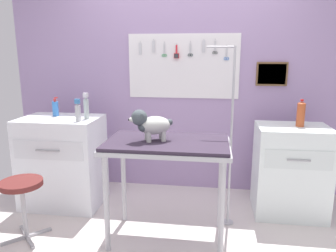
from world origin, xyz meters
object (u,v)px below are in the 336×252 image
grooming_table (167,151)px  shampoo_bottle (78,112)px  counter_left (63,161)px  stool (22,191)px  dog (150,124)px  grooming_arm (230,145)px  cabinet_right (290,170)px  soda_bottle (301,114)px

grooming_table → shampoo_bottle: shampoo_bottle is taller
grooming_table → counter_left: bearing=156.4°
grooming_table → counter_left: counter_left is taller
stool → shampoo_bottle: shampoo_bottle is taller
dog → grooming_arm: bearing=28.4°
grooming_arm → counter_left: (-1.71, 0.18, -0.30)m
counter_left → stool: counter_left is taller
dog → shampoo_bottle: size_ratio=1.63×
grooming_table → dog: bearing=-169.8°
grooming_table → stool: bearing=-171.6°
stool → shampoo_bottle: (0.30, 0.56, 0.59)m
cabinet_right → stool: (-2.36, -0.82, -0.01)m
cabinet_right → soda_bottle: (0.05, 0.01, 0.57)m
cabinet_right → soda_bottle: bearing=11.7°
grooming_arm → dog: size_ratio=4.63×
dog → shampoo_bottle: (-0.79, 0.40, 0.01)m
soda_bottle → cabinet_right: bearing=-168.3°
grooming_table → dog: (-0.14, -0.02, 0.23)m
grooming_arm → dog: (-0.66, -0.36, 0.25)m
dog → counter_left: dog is taller
cabinet_right → dog: bearing=-152.6°
dog → soda_bottle: (1.33, 0.67, -0.01)m
stool → shampoo_bottle: size_ratio=2.45×
cabinet_right → shampoo_bottle: shampoo_bottle is taller
dog → stool: 1.24m
grooming_table → shampoo_bottle: (-0.92, 0.37, 0.24)m
dog → stool: bearing=-171.8°
grooming_arm → dog: 0.79m
counter_left → dog: bearing=-27.3°
grooming_table → grooming_arm: bearing=32.4°
shampoo_bottle → dog: bearing=-26.9°
dog → soda_bottle: 1.49m
soda_bottle → stool: bearing=-161.1°
shampoo_bottle → soda_bottle: 2.13m
grooming_table → shampoo_bottle: size_ratio=4.72×
dog → soda_bottle: soda_bottle is taller
grooming_table → soda_bottle: 1.38m
grooming_arm → shampoo_bottle: 1.47m
soda_bottle → grooming_arm: bearing=-154.8°
cabinet_right → stool: size_ratio=1.68×
dog → counter_left: 1.30m
grooming_table → cabinet_right: bearing=29.2°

